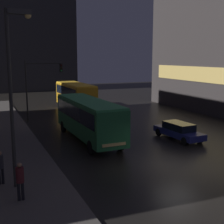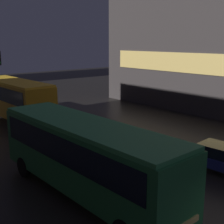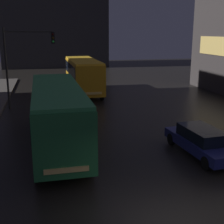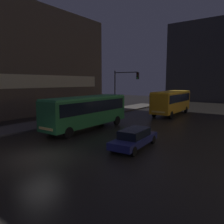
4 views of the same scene
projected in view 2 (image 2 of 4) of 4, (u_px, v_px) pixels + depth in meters
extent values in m
cube|color=#EAC66B|center=(214.00, 65.00, 26.17)|extent=(0.24, 23.12, 1.80)
cube|color=#236B38|center=(85.00, 156.00, 13.27)|extent=(2.55, 10.13, 2.60)
cube|color=black|center=(85.00, 144.00, 13.15)|extent=(2.60, 9.32, 1.10)
cube|color=#399252|center=(84.00, 125.00, 12.96)|extent=(2.50, 9.92, 0.16)
cylinder|color=black|center=(168.00, 209.00, 11.62)|extent=(0.26, 1.00, 1.00)
cylinder|color=black|center=(62.00, 156.00, 16.97)|extent=(0.26, 1.00, 1.00)
cylinder|color=black|center=(24.00, 167.00, 15.52)|extent=(0.26, 1.00, 1.00)
cube|color=orange|center=(15.00, 99.00, 25.99)|extent=(2.70, 9.32, 2.71)
cube|color=black|center=(14.00, 92.00, 25.85)|extent=(2.75, 8.58, 1.10)
cube|color=yellow|center=(14.00, 82.00, 25.67)|extent=(2.65, 9.14, 0.16)
cube|color=#F4CC72|center=(43.00, 120.00, 22.80)|extent=(1.80, 0.13, 0.20)
cylinder|color=black|center=(48.00, 120.00, 24.70)|extent=(0.26, 1.00, 1.00)
cylinder|color=black|center=(20.00, 125.00, 23.17)|extent=(0.26, 1.00, 1.00)
cylinder|color=black|center=(13.00, 107.00, 29.43)|extent=(0.26, 1.00, 1.00)
cylinder|color=black|center=(202.00, 154.00, 17.82)|extent=(0.24, 0.65, 0.64)
cylinder|color=black|center=(188.00, 161.00, 16.75)|extent=(0.24, 0.65, 0.64)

